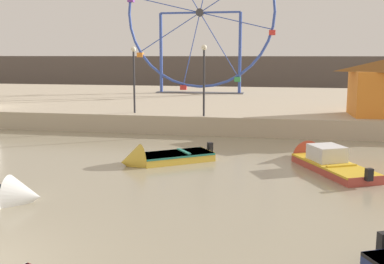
{
  "coord_description": "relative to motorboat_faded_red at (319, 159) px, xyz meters",
  "views": [
    {
      "loc": [
        7.07,
        -8.1,
        4.64
      ],
      "look_at": [
        3.22,
        11.87,
        1.2
      ],
      "focal_mm": 43.02,
      "sensor_mm": 36.0,
      "label": 1
    }
  ],
  "objects": [
    {
      "name": "promenade_lamp_near",
      "position": [
        -6.02,
        6.5,
        3.49
      ],
      "size": [
        0.32,
        0.32,
        4.09
      ],
      "color": "#2D2D33",
      "rests_on": "quay_promenade"
    },
    {
      "name": "distant_town_skyline",
      "position": [
        -8.75,
        45.25,
        1.94
      ],
      "size": [
        140.0,
        3.0,
        4.4
      ],
      "primitive_type": "cube",
      "color": "#564C47",
      "rests_on": "ground_plane"
    },
    {
      "name": "motorboat_mustard_yellow",
      "position": [
        -6.85,
        -0.93,
        -0.06
      ],
      "size": [
        4.14,
        3.52,
        1.4
      ],
      "rotation": [
        0.0,
        0.0,
        3.76
      ],
      "color": "gold",
      "rests_on": "ground_plane"
    },
    {
      "name": "quay_promenade",
      "position": [
        -8.75,
        18.81,
        0.29
      ],
      "size": [
        110.0,
        25.44,
        1.1
      ],
      "primitive_type": "cube",
      "color": "#B7A88E",
      "rests_on": "ground_plane"
    },
    {
      "name": "promenade_lamp_far",
      "position": [
        -10.45,
        7.24,
        3.45
      ],
      "size": [
        0.32,
        0.32,
        4.01
      ],
      "color": "#2D2D33",
      "rests_on": "quay_promenade"
    },
    {
      "name": "motorboat_faded_red",
      "position": [
        0.0,
        0.0,
        0.0
      ],
      "size": [
        3.69,
        5.55,
        1.5
      ],
      "rotation": [
        0.0,
        0.0,
        2.02
      ],
      "color": "#B24238",
      "rests_on": "ground_plane"
    },
    {
      "name": "ferris_wheel_blue_frame",
      "position": [
        -9.06,
        22.45,
        7.9
      ],
      "size": [
        13.59,
        1.2,
        14.07
      ],
      "color": "#334CA8",
      "rests_on": "quay_promenade"
    }
  ]
}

